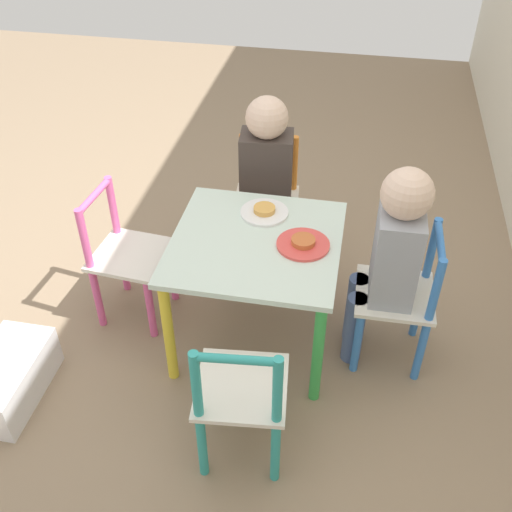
{
  "coord_description": "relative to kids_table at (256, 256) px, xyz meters",
  "views": [
    {
      "loc": [
        1.54,
        0.29,
        1.64
      ],
      "look_at": [
        0.0,
        0.0,
        0.38
      ],
      "focal_mm": 42.0,
      "sensor_mm": 36.0,
      "label": 1
    }
  ],
  "objects": [
    {
      "name": "plate_left",
      "position": [
        -0.16,
        0.0,
        0.08
      ],
      "size": [
        0.17,
        0.17,
        0.03
      ],
      "color": "white",
      "rests_on": "kids_table"
    },
    {
      "name": "chair_orange",
      "position": [
        -0.5,
        -0.05,
        -0.12
      ],
      "size": [
        0.28,
        0.28,
        0.53
      ],
      "rotation": [
        0.0,
        0.0,
        -4.61
      ],
      "color": "silver",
      "rests_on": "ground_plane"
    },
    {
      "name": "chair_pink",
      "position": [
        -0.05,
        -0.5,
        -0.12
      ],
      "size": [
        0.28,
        0.28,
        0.53
      ],
      "rotation": [
        0.0,
        0.0,
        -3.23
      ],
      "color": "silver",
      "rests_on": "ground_plane"
    },
    {
      "name": "plate_back",
      "position": [
        0.0,
        0.16,
        0.08
      ],
      "size": [
        0.17,
        0.17,
        0.03
      ],
      "color": "#E54C47",
      "rests_on": "kids_table"
    },
    {
      "name": "storage_bin",
      "position": [
        0.43,
        -0.75,
        -0.3
      ],
      "size": [
        0.36,
        0.19,
        0.16
      ],
      "color": "silver",
      "rests_on": "ground_plane"
    },
    {
      "name": "ground_plane",
      "position": [
        0.0,
        0.0,
        -0.38
      ],
      "size": [
        6.0,
        6.0,
        0.0
      ],
      "primitive_type": "plane",
      "color": "#8C755B"
    },
    {
      "name": "child_left",
      "position": [
        -0.43,
        -0.04,
        0.07
      ],
      "size": [
        0.22,
        0.21,
        0.75
      ],
      "rotation": [
        0.0,
        0.0,
        -4.61
      ],
      "color": "#38383D",
      "rests_on": "ground_plane"
    },
    {
      "name": "kids_table",
      "position": [
        0.0,
        0.0,
        0.0
      ],
      "size": [
        0.56,
        0.56,
        0.45
      ],
      "color": "silver",
      "rests_on": "ground_plane"
    },
    {
      "name": "child_back",
      "position": [
        -0.01,
        0.44,
        0.08
      ],
      "size": [
        0.2,
        0.22,
        0.76
      ],
      "rotation": [
        0.0,
        0.0,
        0.02
      ],
      "color": "#4C608E",
      "rests_on": "ground_plane"
    },
    {
      "name": "chair_teal",
      "position": [
        0.5,
        0.05,
        -0.12
      ],
      "size": [
        0.29,
        0.29,
        0.53
      ],
      "rotation": [
        0.0,
        0.0,
        -1.47
      ],
      "color": "silver",
      "rests_on": "ground_plane"
    },
    {
      "name": "chair_blue",
      "position": [
        -0.01,
        0.5,
        -0.12
      ],
      "size": [
        0.26,
        0.26,
        0.53
      ],
      "rotation": [
        0.0,
        0.0,
        0.02
      ],
      "color": "silver",
      "rests_on": "ground_plane"
    }
  ]
}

